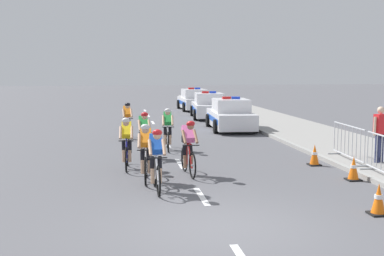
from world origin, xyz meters
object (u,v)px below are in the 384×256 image
Objects in this scene: cyclist_lead at (156,159)px; cyclist_sixth at (168,128)px; cyclist_fourth at (127,142)px; police_car_third at (194,100)px; cyclist_fifth at (144,134)px; traffic_cone_near at (379,200)px; police_car_nearest at (231,116)px; traffic_cone_mid at (315,155)px; cyclist_third at (188,147)px; cyclist_seventh at (127,120)px; police_car_second at (209,107)px; cyclist_second at (146,151)px; crowd_barrier_middle at (348,143)px; traffic_cone_far at (354,169)px; spectator_closest at (380,130)px.

cyclist_sixth is at bearing 81.82° from cyclist_lead.
police_car_third reaches higher than cyclist_fourth.
cyclist_fifth reaches higher than traffic_cone_near.
police_car_nearest is 7.01× the size of traffic_cone_mid.
cyclist_fourth is 7.29m from traffic_cone_near.
police_car_third is (4.45, 23.29, -0.11)m from cyclist_lead.
cyclist_third and cyclist_seventh have the same top height.
cyclist_lead is 1.00× the size of cyclist_fourth.
cyclist_fifth is at bearing 71.35° from cyclist_fourth.
police_car_second is 14.92m from traffic_cone_mid.
cyclist_fifth is (0.13, 3.47, 0.00)m from cyclist_second.
traffic_cone_near is (-1.86, -5.20, -0.34)m from crowd_barrier_middle.
cyclist_third and cyclist_fifth have the same top height.
police_car_second is 17.03m from traffic_cone_far.
cyclist_lead is at bearing -89.34° from cyclist_fifth.
police_car_third is 2.65× the size of spectator_closest.
cyclist_fifth is 1.00× the size of cyclist_sixth.
traffic_cone_near is 5.40m from spectator_closest.
spectator_closest is (2.37, -21.16, 0.40)m from police_car_third.
traffic_cone_far is at bearing -86.23° from police_car_nearest.
traffic_cone_mid is at bearing -40.31° from cyclist_sixth.
police_car_nearest is at bearing 93.30° from traffic_cone_mid.
cyclist_fourth is at bearing -109.21° from police_car_second.
cyclist_lead is 18.02m from police_car_second.
spectator_closest reaches higher than cyclist_fifth.
cyclist_third is 1.03× the size of spectator_closest.
traffic_cone_far is 0.38× the size of spectator_closest.
police_car_second is 5.83m from police_car_third.
cyclist_seventh is at bearing -153.68° from police_car_nearest.
cyclist_third and cyclist_sixth have the same top height.
crowd_barrier_middle is 1.39× the size of spectator_closest.
cyclist_sixth is 1.00× the size of cyclist_seventh.
cyclist_second is 0.38× the size of police_car_second.
spectator_closest is at bearing -5.45° from cyclist_fourth.
cyclist_second is at bearing -171.89° from spectator_closest.
police_car_second is (4.45, 17.46, -0.11)m from cyclist_lead.
police_car_third is at bearing 76.01° from cyclist_fourth.
cyclist_second and cyclist_third have the same top height.
police_car_nearest is at bearing 93.77° from traffic_cone_far.
police_car_second is 1.02× the size of police_car_third.
cyclist_fifth is 7.31m from spectator_closest.
crowd_barrier_middle is at bearing 70.35° from traffic_cone_near.
cyclist_fourth is at bearing 177.04° from traffic_cone_mid.
cyclist_second is 5.01m from cyclist_sixth.
cyclist_lead is at bearing -175.01° from traffic_cone_far.
police_car_third is at bearing 80.94° from cyclist_third.
cyclist_seventh is (-1.37, 3.17, 0.00)m from cyclist_sixth.
cyclist_fourth is 0.74× the size of crowd_barrier_middle.
cyclist_seventh is at bearing -109.38° from police_car_third.
police_car_second is 14.90m from crowd_barrier_middle.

